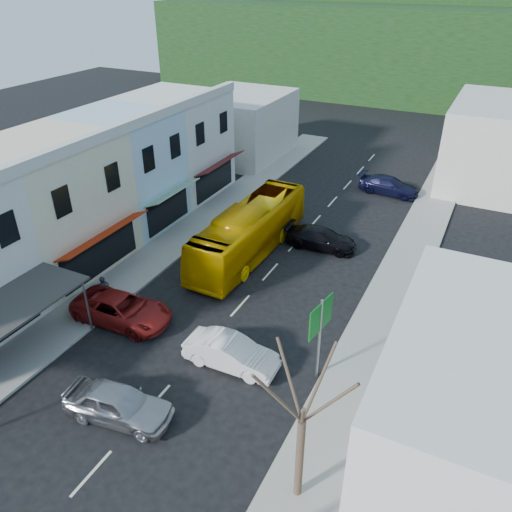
{
  "coord_description": "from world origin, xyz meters",
  "views": [
    {
      "loc": [
        10.97,
        -16.1,
        16.6
      ],
      "look_at": [
        0.0,
        6.0,
        2.2
      ],
      "focal_mm": 35.0,
      "sensor_mm": 36.0,
      "label": 1
    }
  ],
  "objects_px": {
    "bus": "(250,232)",
    "street_tree": "(302,421)",
    "car_white": "(231,354)",
    "direction_sign": "(319,340)",
    "car_silver": "(119,405)",
    "car_red": "(122,310)",
    "pedestrian_left": "(104,290)",
    "traffic_signal": "(443,146)"
  },
  "relations": [
    {
      "from": "bus",
      "to": "street_tree",
      "type": "distance_m",
      "value": 17.87
    },
    {
      "from": "street_tree",
      "to": "direction_sign",
      "type": "bearing_deg",
      "value": 104.09
    },
    {
      "from": "bus",
      "to": "direction_sign",
      "type": "bearing_deg",
      "value": -47.22
    },
    {
      "from": "car_red",
      "to": "street_tree",
      "type": "bearing_deg",
      "value": -116.16
    },
    {
      "from": "car_silver",
      "to": "car_white",
      "type": "height_order",
      "value": "same"
    },
    {
      "from": "pedestrian_left",
      "to": "street_tree",
      "type": "height_order",
      "value": "street_tree"
    },
    {
      "from": "car_red",
      "to": "direction_sign",
      "type": "height_order",
      "value": "direction_sign"
    },
    {
      "from": "direction_sign",
      "to": "car_red",
      "type": "bearing_deg",
      "value": -166.67
    },
    {
      "from": "bus",
      "to": "car_red",
      "type": "distance_m",
      "value": 10.02
    },
    {
      "from": "traffic_signal",
      "to": "car_red",
      "type": "bearing_deg",
      "value": 74.7
    },
    {
      "from": "car_white",
      "to": "traffic_signal",
      "type": "bearing_deg",
      "value": -10.11
    },
    {
      "from": "car_red",
      "to": "car_white",
      "type": "bearing_deg",
      "value": -96.39
    },
    {
      "from": "car_white",
      "to": "traffic_signal",
      "type": "distance_m",
      "value": 31.79
    },
    {
      "from": "car_silver",
      "to": "street_tree",
      "type": "xyz_separation_m",
      "value": [
        8.1,
        -0.01,
        3.12
      ]
    },
    {
      "from": "bus",
      "to": "street_tree",
      "type": "relative_size",
      "value": 1.52
    },
    {
      "from": "bus",
      "to": "pedestrian_left",
      "type": "height_order",
      "value": "bus"
    },
    {
      "from": "pedestrian_left",
      "to": "car_red",
      "type": "bearing_deg",
      "value": -91.68
    },
    {
      "from": "car_red",
      "to": "direction_sign",
      "type": "distance_m",
      "value": 10.92
    },
    {
      "from": "car_white",
      "to": "pedestrian_left",
      "type": "relative_size",
      "value": 2.59
    },
    {
      "from": "pedestrian_left",
      "to": "bus",
      "type": "bearing_deg",
      "value": -6.21
    },
    {
      "from": "car_silver",
      "to": "direction_sign",
      "type": "relative_size",
      "value": 1.02
    },
    {
      "from": "car_white",
      "to": "street_tree",
      "type": "distance_m",
      "value": 7.94
    },
    {
      "from": "bus",
      "to": "car_white",
      "type": "height_order",
      "value": "bus"
    },
    {
      "from": "bus",
      "to": "direction_sign",
      "type": "relative_size",
      "value": 2.68
    },
    {
      "from": "pedestrian_left",
      "to": "street_tree",
      "type": "distance_m",
      "value": 15.66
    },
    {
      "from": "car_silver",
      "to": "pedestrian_left",
      "type": "xyz_separation_m",
      "value": [
        -6.04,
        6.11,
        0.3
      ]
    },
    {
      "from": "car_white",
      "to": "traffic_signal",
      "type": "relative_size",
      "value": 0.9
    },
    {
      "from": "pedestrian_left",
      "to": "direction_sign",
      "type": "distance_m",
      "value": 12.68
    },
    {
      "from": "street_tree",
      "to": "traffic_signal",
      "type": "xyz_separation_m",
      "value": [
        -0.71,
        36.29,
        -1.37
      ]
    },
    {
      "from": "traffic_signal",
      "to": "street_tree",
      "type": "bearing_deg",
      "value": 96.37
    },
    {
      "from": "car_white",
      "to": "direction_sign",
      "type": "height_order",
      "value": "direction_sign"
    },
    {
      "from": "car_silver",
      "to": "street_tree",
      "type": "distance_m",
      "value": 8.68
    },
    {
      "from": "street_tree",
      "to": "pedestrian_left",
      "type": "bearing_deg",
      "value": 156.6
    },
    {
      "from": "car_white",
      "to": "car_silver",
      "type": "bearing_deg",
      "value": 149.67
    },
    {
      "from": "pedestrian_left",
      "to": "car_silver",
      "type": "bearing_deg",
      "value": -114.03
    },
    {
      "from": "car_silver",
      "to": "car_red",
      "type": "bearing_deg",
      "value": 30.45
    },
    {
      "from": "car_red",
      "to": "pedestrian_left",
      "type": "relative_size",
      "value": 2.71
    },
    {
      "from": "pedestrian_left",
      "to": "street_tree",
      "type": "xyz_separation_m",
      "value": [
        14.14,
        -6.12,
        2.82
      ]
    },
    {
      "from": "bus",
      "to": "traffic_signal",
      "type": "distance_m",
      "value": 23.13
    },
    {
      "from": "car_silver",
      "to": "car_white",
      "type": "bearing_deg",
      "value": -36.58
    },
    {
      "from": "car_red",
      "to": "direction_sign",
      "type": "relative_size",
      "value": 1.06
    },
    {
      "from": "car_white",
      "to": "direction_sign",
      "type": "distance_m",
      "value": 4.32
    }
  ]
}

